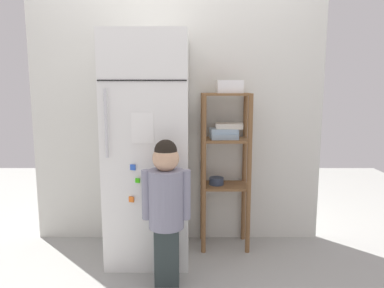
# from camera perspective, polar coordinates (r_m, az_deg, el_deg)

# --- Properties ---
(ground_plane) EXTENTS (6.00, 6.00, 0.00)m
(ground_plane) POSITION_cam_1_polar(r_m,az_deg,el_deg) (2.91, -2.57, -17.00)
(ground_plane) COLOR #999993
(kitchen_wall_back) EXTENTS (2.36, 0.03, 2.15)m
(kitchen_wall_back) POSITION_cam_1_polar(r_m,az_deg,el_deg) (2.96, -2.43, 5.10)
(kitchen_wall_back) COLOR silver
(kitchen_wall_back) RESTS_ON ground
(refrigerator) EXTENTS (0.58, 0.62, 1.65)m
(refrigerator) POSITION_cam_1_polar(r_m,az_deg,el_deg) (2.69, -6.88, -0.73)
(refrigerator) COLOR white
(refrigerator) RESTS_ON ground
(child_standing) EXTENTS (0.31, 0.23, 0.95)m
(child_standing) POSITION_cam_1_polar(r_m,az_deg,el_deg) (2.31, -4.14, -8.56)
(child_standing) COLOR #2E3939
(child_standing) RESTS_ON ground
(pantry_shelf_unit) EXTENTS (0.38, 0.28, 1.23)m
(pantry_shelf_unit) POSITION_cam_1_polar(r_m,az_deg,el_deg) (2.84, 5.11, -1.34)
(pantry_shelf_unit) COLOR brown
(pantry_shelf_unit) RESTS_ON ground
(fruit_bin) EXTENTS (0.19, 0.18, 0.10)m
(fruit_bin) POSITION_cam_1_polar(r_m,az_deg,el_deg) (2.80, 5.75, 8.80)
(fruit_bin) COLOR white
(fruit_bin) RESTS_ON pantry_shelf_unit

